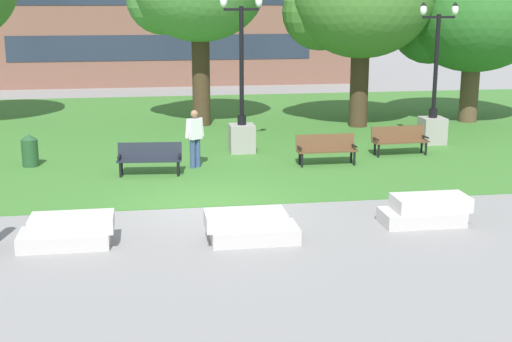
{
  "coord_description": "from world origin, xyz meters",
  "views": [
    {
      "loc": [
        -1.42,
        -16.38,
        4.9
      ],
      "look_at": [
        0.92,
        -1.4,
        1.2
      ],
      "focal_mm": 50.0,
      "sensor_mm": 36.0,
      "label": 1
    }
  ],
  "objects_px": {
    "concrete_block_left": "(250,227)",
    "park_bench_far_right": "(326,148)",
    "lamp_post_left": "(242,121)",
    "concrete_block_center": "(68,232)",
    "person_bystander_near_lawn": "(195,135)",
    "lamp_post_center": "(433,115)",
    "park_bench_near_left": "(400,139)",
    "park_bench_near_right": "(150,157)",
    "concrete_block_right": "(426,210)",
    "trash_bin": "(30,150)"
  },
  "relations": [
    {
      "from": "park_bench_far_right",
      "to": "trash_bin",
      "type": "height_order",
      "value": "trash_bin"
    },
    {
      "from": "concrete_block_left",
      "to": "lamp_post_center",
      "type": "height_order",
      "value": "lamp_post_center"
    },
    {
      "from": "lamp_post_center",
      "to": "park_bench_far_right",
      "type": "bearing_deg",
      "value": -150.01
    },
    {
      "from": "park_bench_near_left",
      "to": "park_bench_far_right",
      "type": "distance_m",
      "value": 2.82
    },
    {
      "from": "concrete_block_center",
      "to": "park_bench_far_right",
      "type": "height_order",
      "value": "park_bench_far_right"
    },
    {
      "from": "park_bench_near_left",
      "to": "concrete_block_center",
      "type": "bearing_deg",
      "value": -143.18
    },
    {
      "from": "lamp_post_center",
      "to": "concrete_block_right",
      "type": "bearing_deg",
      "value": -113.23
    },
    {
      "from": "concrete_block_left",
      "to": "concrete_block_right",
      "type": "distance_m",
      "value": 4.06
    },
    {
      "from": "concrete_block_left",
      "to": "lamp_post_center",
      "type": "xyz_separation_m",
      "value": [
        7.64,
        9.0,
        0.69
      ]
    },
    {
      "from": "park_bench_near_left",
      "to": "park_bench_near_right",
      "type": "xyz_separation_m",
      "value": [
        -7.89,
        -1.45,
        0.0
      ]
    },
    {
      "from": "park_bench_near_right",
      "to": "lamp_post_center",
      "type": "height_order",
      "value": "lamp_post_center"
    },
    {
      "from": "park_bench_near_right",
      "to": "concrete_block_left",
      "type": "bearing_deg",
      "value": -71.78
    },
    {
      "from": "park_bench_far_right",
      "to": "person_bystander_near_lawn",
      "type": "relative_size",
      "value": 1.06
    },
    {
      "from": "lamp_post_left",
      "to": "concrete_block_center",
      "type": "bearing_deg",
      "value": -119.3
    },
    {
      "from": "concrete_block_left",
      "to": "park_bench_near_right",
      "type": "bearing_deg",
      "value": 108.22
    },
    {
      "from": "park_bench_near_left",
      "to": "park_bench_near_right",
      "type": "relative_size",
      "value": 0.99
    },
    {
      "from": "concrete_block_center",
      "to": "park_bench_near_right",
      "type": "bearing_deg",
      "value": 73.46
    },
    {
      "from": "concrete_block_center",
      "to": "trash_bin",
      "type": "bearing_deg",
      "value": 103.8
    },
    {
      "from": "concrete_block_center",
      "to": "concrete_block_right",
      "type": "distance_m",
      "value": 7.7
    },
    {
      "from": "park_bench_near_left",
      "to": "lamp_post_center",
      "type": "xyz_separation_m",
      "value": [
        1.73,
        1.54,
        0.45
      ]
    },
    {
      "from": "concrete_block_left",
      "to": "park_bench_far_right",
      "type": "bearing_deg",
      "value": 63.27
    },
    {
      "from": "concrete_block_center",
      "to": "lamp_post_left",
      "type": "height_order",
      "value": "lamp_post_left"
    },
    {
      "from": "concrete_block_right",
      "to": "lamp_post_left",
      "type": "distance_m",
      "value": 8.64
    },
    {
      "from": "lamp_post_left",
      "to": "trash_bin",
      "type": "distance_m",
      "value": 6.59
    },
    {
      "from": "lamp_post_center",
      "to": "park_bench_near_left",
      "type": "bearing_deg",
      "value": -138.31
    },
    {
      "from": "concrete_block_center",
      "to": "park_bench_far_right",
      "type": "bearing_deg",
      "value": 41.74
    },
    {
      "from": "park_bench_near_right",
      "to": "park_bench_near_left",
      "type": "bearing_deg",
      "value": 10.4
    },
    {
      "from": "lamp_post_left",
      "to": "park_bench_near_left",
      "type": "bearing_deg",
      "value": -13.43
    },
    {
      "from": "concrete_block_right",
      "to": "trash_bin",
      "type": "height_order",
      "value": "trash_bin"
    },
    {
      "from": "concrete_block_left",
      "to": "person_bystander_near_lawn",
      "type": "height_order",
      "value": "person_bystander_near_lawn"
    },
    {
      "from": "concrete_block_left",
      "to": "person_bystander_near_lawn",
      "type": "distance_m",
      "value": 6.75
    },
    {
      "from": "park_bench_far_right",
      "to": "trash_bin",
      "type": "relative_size",
      "value": 1.88
    },
    {
      "from": "trash_bin",
      "to": "person_bystander_near_lawn",
      "type": "bearing_deg",
      "value": -10.85
    },
    {
      "from": "park_bench_near_left",
      "to": "park_bench_far_right",
      "type": "relative_size",
      "value": 1.01
    },
    {
      "from": "park_bench_near_right",
      "to": "park_bench_far_right",
      "type": "height_order",
      "value": "same"
    },
    {
      "from": "park_bench_near_right",
      "to": "lamp_post_center",
      "type": "distance_m",
      "value": 10.08
    },
    {
      "from": "park_bench_near_left",
      "to": "concrete_block_right",
      "type": "bearing_deg",
      "value": -105.33
    },
    {
      "from": "park_bench_near_right",
      "to": "lamp_post_left",
      "type": "xyz_separation_m",
      "value": [
        2.98,
        2.62,
        0.5
      ]
    },
    {
      "from": "concrete_block_left",
      "to": "park_bench_near_left",
      "type": "bearing_deg",
      "value": 51.62
    },
    {
      "from": "concrete_block_left",
      "to": "lamp_post_center",
      "type": "relative_size",
      "value": 0.4
    },
    {
      "from": "person_bystander_near_lawn",
      "to": "concrete_block_center",
      "type": "bearing_deg",
      "value": -115.34
    },
    {
      "from": "concrete_block_center",
      "to": "concrete_block_right",
      "type": "relative_size",
      "value": 0.98
    },
    {
      "from": "concrete_block_left",
      "to": "lamp_post_left",
      "type": "distance_m",
      "value": 8.72
    },
    {
      "from": "park_bench_far_right",
      "to": "person_bystander_near_lawn",
      "type": "bearing_deg",
      "value": 176.98
    },
    {
      "from": "person_bystander_near_lawn",
      "to": "lamp_post_left",
      "type": "bearing_deg",
      "value": 49.65
    },
    {
      "from": "lamp_post_center",
      "to": "lamp_post_left",
      "type": "distance_m",
      "value": 6.64
    },
    {
      "from": "lamp_post_center",
      "to": "trash_bin",
      "type": "xyz_separation_m",
      "value": [
        -13.12,
        -1.39,
        -0.49
      ]
    },
    {
      "from": "concrete_block_center",
      "to": "concrete_block_left",
      "type": "xyz_separation_m",
      "value": [
        3.68,
        -0.28,
        0.0
      ]
    },
    {
      "from": "park_bench_near_left",
      "to": "person_bystander_near_lawn",
      "type": "xyz_separation_m",
      "value": [
        -6.56,
        -0.78,
        0.44
      ]
    },
    {
      "from": "concrete_block_center",
      "to": "concrete_block_left",
      "type": "distance_m",
      "value": 3.69
    }
  ]
}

